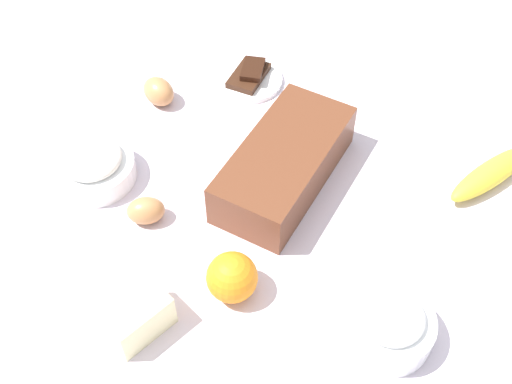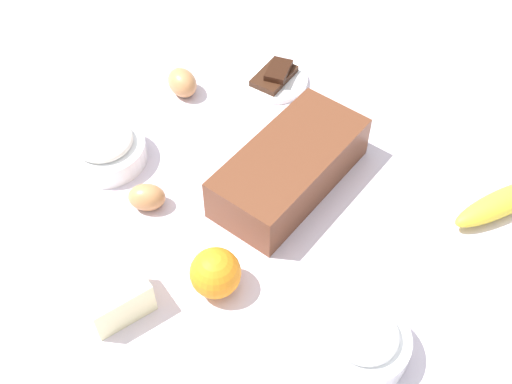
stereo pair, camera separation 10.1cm
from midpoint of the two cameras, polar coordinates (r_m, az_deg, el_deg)
name	(u,v)px [view 2 (the right image)]	position (r m, az deg, el deg)	size (l,w,h in m)	color
ground_plane	(256,211)	(1.05, 2.75, -1.90)	(2.40, 2.40, 0.02)	silver
loaf_pan	(290,167)	(1.05, 5.79, 2.08)	(0.30, 0.17, 0.08)	brown
flour_bowl	(105,148)	(1.11, -10.75, 3.75)	(0.14, 0.14, 0.07)	white
sugar_bowl	(363,342)	(0.90, 12.77, -13.06)	(0.13, 0.13, 0.07)	white
banana	(503,202)	(1.12, 23.52, -1.01)	(0.19, 0.04, 0.04)	yellow
orange_fruit	(215,273)	(0.93, -0.49, -7.40)	(0.08, 0.08, 0.08)	orange
butter_block	(115,296)	(0.93, -9.38, -9.29)	(0.09, 0.06, 0.06)	#F4EDB2
egg_near_butter	(182,82)	(1.22, -4.19, 9.55)	(0.05, 0.05, 0.07)	#BA7E4C
egg_beside_bowl	(147,197)	(1.04, -6.93, -0.62)	(0.04, 0.04, 0.06)	#B87D4B
chocolate_plate	(274,78)	(1.25, 3.99, 9.92)	(0.13, 0.13, 0.03)	white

